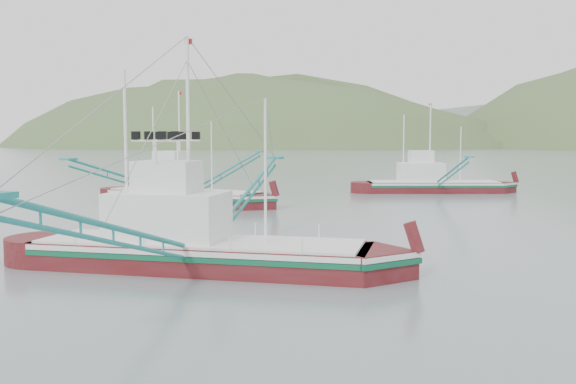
% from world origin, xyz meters
% --- Properties ---
extents(ground, '(1200.00, 1200.00, 0.00)m').
position_xyz_m(ground, '(0.00, 0.00, 0.00)').
color(ground, slate).
rests_on(ground, ground).
extents(main_boat, '(17.30, 30.19, 12.31)m').
position_xyz_m(main_boat, '(-1.39, -2.64, 2.08)').
color(main_boat, '#490C0F').
rests_on(main_boat, ground).
extents(bg_boat_left, '(16.44, 29.11, 11.81)m').
position_xyz_m(bg_boat_left, '(-18.43, 23.67, 1.66)').
color(bg_boat_left, '#490C0F').
rests_on(bg_boat_left, ground).
extents(bg_boat_far, '(15.86, 26.76, 11.35)m').
position_xyz_m(bg_boat_far, '(1.92, 46.03, 2.29)').
color(bg_boat_far, '#490C0F').
rests_on(bg_boat_far, ground).
extents(headland_left, '(448.00, 308.00, 210.00)m').
position_xyz_m(headland_left, '(-180.00, 360.00, 0.00)').
color(headland_left, '#41592E').
rests_on(headland_left, ground).
extents(ridge_distant, '(960.00, 400.00, 240.00)m').
position_xyz_m(ridge_distant, '(30.00, 560.00, 0.00)').
color(ridge_distant, slate).
rests_on(ridge_distant, ground).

